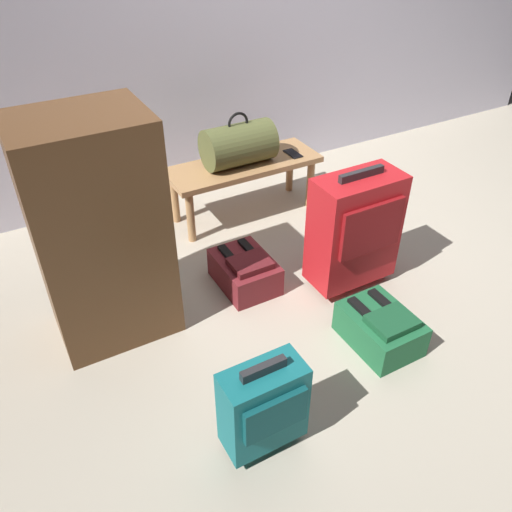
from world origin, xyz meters
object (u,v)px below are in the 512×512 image
object	(u,v)px
duffel_bag_olive	(239,144)
suitcase_upright_red	(355,229)
backpack_green	(380,328)
backpack_maroon	(245,271)
cell_phone	(293,154)
side_cabinet	(100,233)
bench	(244,171)
suitcase_small_teal	(264,406)

from	to	relation	value
duffel_bag_olive	suitcase_upright_red	world-z (taller)	duffel_bag_olive
backpack_green	backpack_maroon	distance (m)	0.80
cell_phone	side_cabinet	bearing A→B (deg)	-157.51
side_cabinet	bench	bearing A→B (deg)	30.62
cell_phone	side_cabinet	distance (m)	1.54
bench	cell_phone	size ratio (longest dim) A/B	6.94
suitcase_upright_red	backpack_green	distance (m)	0.54
cell_phone	suitcase_small_teal	size ratio (longest dim) A/B	0.31
backpack_green	side_cabinet	size ratio (longest dim) A/B	0.35
duffel_bag_olive	backpack_green	bearing A→B (deg)	-88.50
duffel_bag_olive	suitcase_small_teal	bearing A→B (deg)	-114.65
suitcase_small_teal	backpack_maroon	size ratio (longest dim) A/B	1.21
cell_phone	suitcase_small_teal	world-z (taller)	suitcase_small_teal
backpack_maroon	side_cabinet	xyz separation A→B (m)	(-0.71, 0.05, 0.46)
bench	backpack_green	world-z (taller)	bench
suitcase_small_teal	backpack_maroon	distance (m)	1.03
cell_phone	suitcase_upright_red	world-z (taller)	suitcase_upright_red
duffel_bag_olive	side_cabinet	size ratio (longest dim) A/B	0.40
bench	side_cabinet	size ratio (longest dim) A/B	0.91
duffel_bag_olive	suitcase_upright_red	xyz separation A→B (m)	(0.19, -0.94, -0.15)
side_cabinet	cell_phone	bearing A→B (deg)	22.49
duffel_bag_olive	suitcase_small_teal	distance (m)	1.79
side_cabinet	duffel_bag_olive	bearing A→B (deg)	31.42
duffel_bag_olive	backpack_maroon	distance (m)	0.86
backpack_maroon	suitcase_upright_red	bearing A→B (deg)	-26.92
cell_phone	suitcase_upright_red	bearing A→B (deg)	-101.52
suitcase_upright_red	side_cabinet	bearing A→B (deg)	165.95
side_cabinet	backpack_maroon	bearing A→B (deg)	-3.64
duffel_bag_olive	cell_phone	world-z (taller)	duffel_bag_olive
cell_phone	backpack_maroon	bearing A→B (deg)	-137.96
backpack_green	suitcase_upright_red	bearing A→B (deg)	70.71
suitcase_small_teal	cell_phone	bearing A→B (deg)	54.48
duffel_bag_olive	cell_phone	xyz separation A→B (m)	(0.38, -0.05, -0.13)
bench	backpack_maroon	distance (m)	0.80
suitcase_upright_red	cell_phone	bearing A→B (deg)	78.48
suitcase_upright_red	side_cabinet	xyz separation A→B (m)	(-1.23, 0.31, 0.19)
duffel_bag_olive	side_cabinet	distance (m)	1.22
bench	backpack_green	xyz separation A→B (m)	(0.00, -1.39, -0.23)
bench	cell_phone	bearing A→B (deg)	-8.07
cell_phone	suitcase_small_teal	xyz separation A→B (m)	(-1.11, -1.56, -0.14)
duffel_bag_olive	suitcase_small_teal	world-z (taller)	duffel_bag_olive
backpack_green	cell_phone	bearing A→B (deg)	75.82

